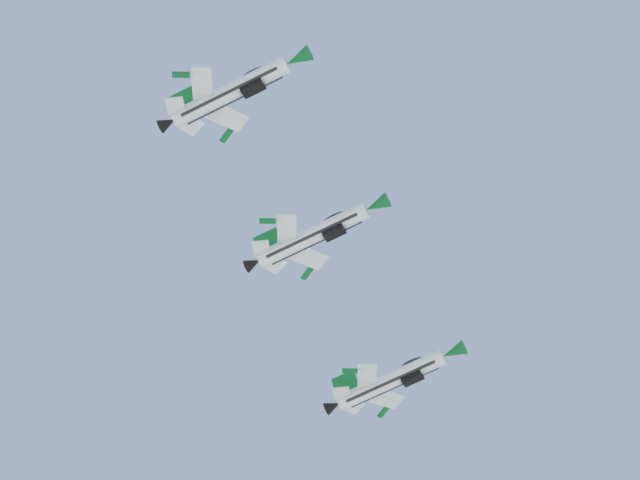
{
  "coord_description": "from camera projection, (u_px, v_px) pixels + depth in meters",
  "views": [
    {
      "loc": [
        2.92,
        -4.12,
        1.99
      ],
      "look_at": [
        -34.56,
        43.99,
        146.99
      ],
      "focal_mm": 89.82,
      "sensor_mm": 36.0,
      "label": 1
    }
  ],
  "objects": [
    {
      "name": "fighter_jet_left_wing",
      "position": [
        315.0,
        234.0,
        159.23
      ],
      "size": [
        15.89,
        9.51,
        5.26
      ],
      "rotation": [
        0.0,
        0.47,
        4.9
      ],
      "color": "silver"
    },
    {
      "name": "fighter_jet_right_wing",
      "position": [
        233.0,
        91.0,
        149.31
      ],
      "size": [
        15.89,
        9.42,
        5.33
      ],
      "rotation": [
        0.0,
        0.49,
        4.9
      ],
      "color": "silver"
    },
    {
      "name": "fighter_jet_lead",
      "position": [
        394.0,
        379.0,
        165.04
      ],
      "size": [
        15.89,
        9.28,
        5.41
      ],
      "rotation": [
        0.0,
        0.52,
        4.9
      ],
      "color": "silver"
    }
  ]
}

